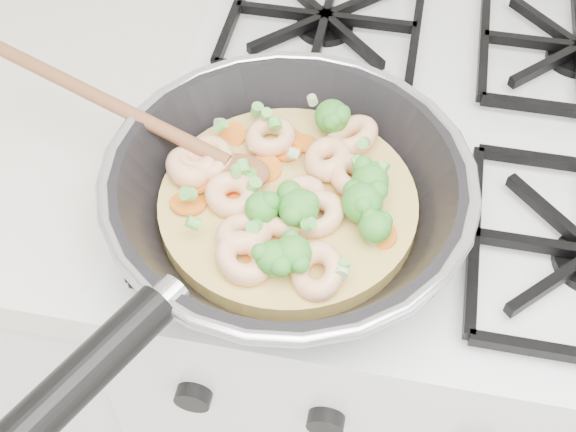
# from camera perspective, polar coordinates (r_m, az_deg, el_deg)

# --- Properties ---
(stove) EXTENTS (0.60, 0.60, 0.92)m
(stove) POSITION_cam_1_polar(r_m,az_deg,el_deg) (1.17, 8.11, -8.91)
(stove) COLOR white
(stove) RESTS_ON ground
(skillet) EXTENTS (0.48, 0.48, 0.09)m
(skillet) POSITION_cam_1_polar(r_m,az_deg,el_deg) (0.67, -0.29, 1.40)
(skillet) COLOR black
(skillet) RESTS_ON stove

